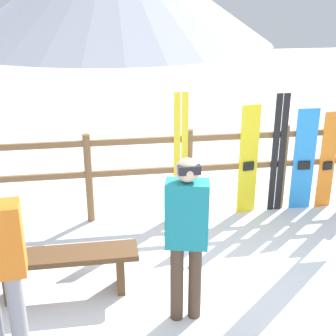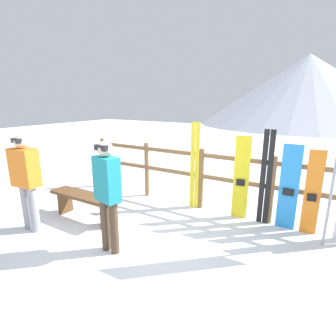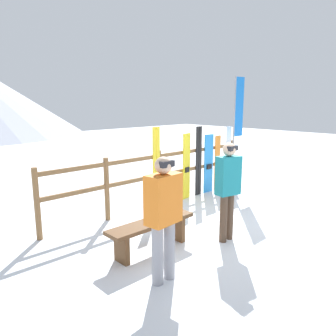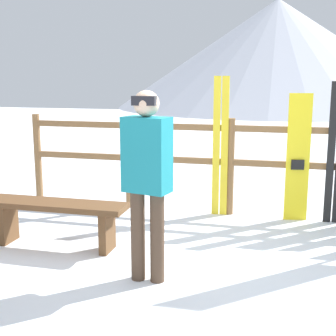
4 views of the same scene
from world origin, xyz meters
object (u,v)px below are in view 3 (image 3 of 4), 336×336
(person_orange, at_px, (163,212))
(ski_pair_black, at_px, (198,161))
(rental_flag, at_px, (237,119))
(ski_pair_yellow, at_px, (156,168))
(ski_pair_white, at_px, (228,157))
(snowboard_orange, at_px, (217,163))
(person_teal, at_px, (228,184))
(snowboard_blue, at_px, (209,164))
(bench, at_px, (152,229))
(snowboard_yellow, at_px, (187,167))

(person_orange, xyz_separation_m, ski_pair_black, (3.37, 2.37, -0.09))
(ski_pair_black, relative_size, rental_flag, 0.59)
(person_orange, xyz_separation_m, ski_pair_yellow, (1.97, 2.37, -0.06))
(ski_pair_yellow, xyz_separation_m, ski_pair_white, (2.61, 0.00, -0.06))
(ski_pair_black, distance_m, snowboard_orange, 0.76)
(person_orange, bearing_deg, ski_pair_white, 27.28)
(person_teal, height_order, snowboard_blue, person_teal)
(bench, xyz_separation_m, snowboard_yellow, (2.47, 1.58, 0.42))
(ski_pair_black, bearing_deg, snowboard_blue, -0.50)
(snowboard_yellow, xyz_separation_m, ski_pair_black, (0.43, 0.00, 0.07))
(person_orange, bearing_deg, rental_flag, 24.66)
(bench, relative_size, ski_pair_black, 0.89)
(person_teal, bearing_deg, ski_pair_white, 36.17)
(person_orange, height_order, snowboard_blue, person_orange)
(person_teal, relative_size, ski_pair_black, 0.97)
(bench, distance_m, rental_flag, 4.47)
(ski_pair_black, distance_m, ski_pair_white, 1.22)
(snowboard_yellow, bearing_deg, ski_pair_black, 0.44)
(ski_pair_black, distance_m, rental_flag, 1.53)
(person_teal, xyz_separation_m, rental_flag, (2.84, 1.84, 0.89))
(bench, distance_m, ski_pair_black, 3.35)
(snowboard_blue, distance_m, snowboard_orange, 0.36)
(ski_pair_black, height_order, snowboard_orange, ski_pair_black)
(person_teal, height_order, snowboard_yellow, person_teal)
(person_teal, distance_m, ski_pair_white, 3.65)
(snowboard_orange, bearing_deg, snowboard_blue, 179.99)
(ski_pair_yellow, xyz_separation_m, snowboard_yellow, (0.96, -0.00, -0.11))
(snowboard_orange, distance_m, ski_pair_white, 0.48)
(person_teal, bearing_deg, person_orange, -172.64)
(person_teal, bearing_deg, snowboard_blue, 45.46)
(bench, relative_size, person_teal, 0.92)
(bench, bearing_deg, ski_pair_white, 21.06)
(snowboard_yellow, relative_size, ski_pair_white, 0.95)
(bench, bearing_deg, rental_flag, 17.65)
(person_teal, xyz_separation_m, snowboard_orange, (2.48, 2.15, -0.26))
(snowboard_orange, relative_size, ski_pair_white, 0.87)
(person_teal, height_order, ski_pair_yellow, ski_pair_yellow)
(ski_pair_white, bearing_deg, bench, -158.94)
(rental_flag, bearing_deg, person_teal, -146.98)
(ski_pair_black, bearing_deg, snowboard_yellow, -179.56)
(person_orange, distance_m, ski_pair_yellow, 3.08)
(person_orange, bearing_deg, ski_pair_yellow, 50.15)
(person_teal, xyz_separation_m, ski_pair_black, (1.73, 2.15, -0.12))
(snowboard_blue, distance_m, ski_pair_white, 0.83)
(person_orange, xyz_separation_m, rental_flag, (4.48, 2.06, 0.92))
(ski_pair_black, height_order, ski_pair_white, ski_pair_black)
(ski_pair_yellow, height_order, snowboard_orange, ski_pair_yellow)
(snowboard_yellow, bearing_deg, snowboard_blue, -0.00)
(person_orange, relative_size, snowboard_orange, 1.15)
(bench, distance_m, person_teal, 1.44)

